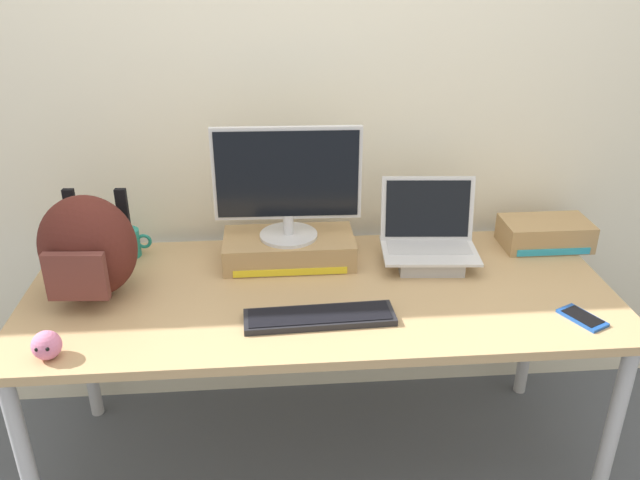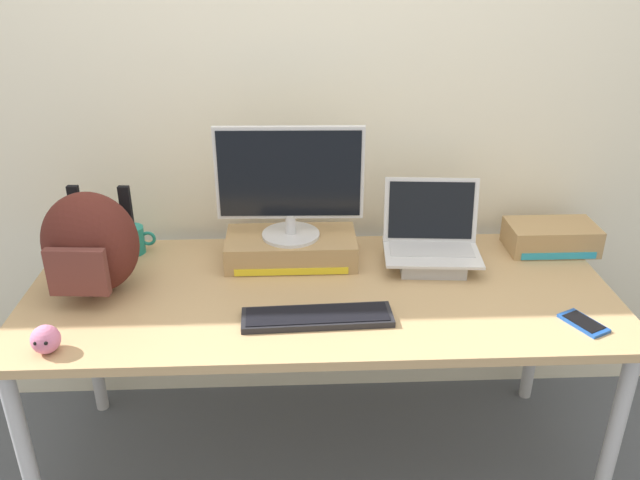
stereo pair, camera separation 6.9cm
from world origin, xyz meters
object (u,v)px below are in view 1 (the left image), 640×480
desktop_monitor (287,183)px  plush_toy (47,345)px  cell_phone (582,318)px  open_laptop (428,248)px  messenger_backpack (88,247)px  external_keyboard (320,317)px  toner_box_cyan (545,233)px  toner_box_yellow (289,249)px  coffee_mug (128,243)px

desktop_monitor → plush_toy: 0.90m
cell_phone → plush_toy: (-1.56, -0.07, 0.04)m
open_laptop → messenger_backpack: size_ratio=1.02×
open_laptop → messenger_backpack: bearing=-168.9°
external_keyboard → toner_box_cyan: size_ratio=1.44×
open_laptop → toner_box_yellow: bearing=178.5°
messenger_backpack → plush_toy: bearing=-94.1°
toner_box_yellow → cell_phone: 0.99m
open_laptop → messenger_backpack: 1.14m
external_keyboard → plush_toy: size_ratio=5.65×
messenger_backpack → toner_box_cyan: messenger_backpack is taller
desktop_monitor → messenger_backpack: bearing=-162.2°
coffee_mug → plush_toy: size_ratio=1.62×
plush_toy → toner_box_yellow: bearing=37.6°
open_laptop → external_keyboard: 0.54m
open_laptop → external_keyboard: size_ratio=0.75×
external_keyboard → toner_box_cyan: (0.88, 0.45, 0.04)m
messenger_backpack → plush_toy: 0.37m
messenger_backpack → cell_phone: (1.51, -0.27, -0.16)m
open_laptop → messenger_backpack: messenger_backpack is taller
toner_box_cyan → coffee_mug: bearing=178.5°
external_keyboard → messenger_backpack: 0.76m
toner_box_yellow → open_laptop: open_laptop is taller
messenger_backpack → coffee_mug: bearing=81.5°
toner_box_yellow → toner_box_cyan: bearing=2.9°
desktop_monitor → coffee_mug: 0.63m
open_laptop → toner_box_cyan: open_laptop is taller
toner_box_cyan → external_keyboard: bearing=-153.0°
toner_box_yellow → open_laptop: (0.49, -0.05, 0.01)m
messenger_backpack → cell_phone: 1.54m
open_laptop → plush_toy: bearing=-153.5°
open_laptop → messenger_backpack: (-1.13, -0.13, 0.11)m
coffee_mug → cell_phone: (1.45, -0.55, -0.04)m
external_keyboard → coffee_mug: 0.82m
cell_phone → toner_box_cyan: (0.08, 0.51, 0.04)m
external_keyboard → plush_toy: bearing=-172.7°
toner_box_yellow → toner_box_cyan: size_ratio=1.43×
open_laptop → toner_box_cyan: bearing=16.5°
desktop_monitor → cell_phone: bearing=-25.8°
messenger_backpack → cell_phone: bearing=-6.4°
coffee_mug → desktop_monitor: bearing=-8.8°
desktop_monitor → external_keyboard: size_ratio=1.09×
toner_box_yellow → external_keyboard: toner_box_yellow is taller
external_keyboard → plush_toy: 0.77m
coffee_mug → plush_toy: 0.63m
coffee_mug → cell_phone: coffee_mug is taller
cell_phone → toner_box_cyan: 0.52m
plush_toy → toner_box_cyan: toner_box_cyan is taller
desktop_monitor → plush_toy: desktop_monitor is taller
external_keyboard → messenger_backpack: size_ratio=1.36×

